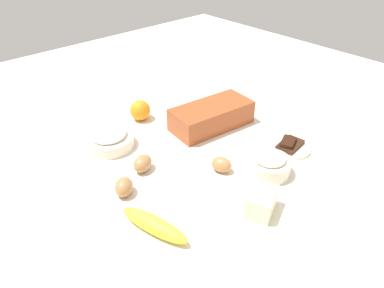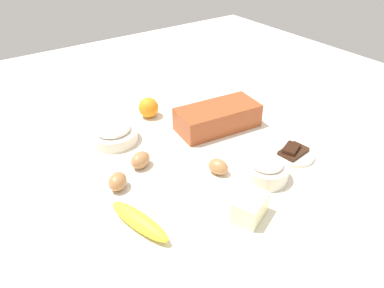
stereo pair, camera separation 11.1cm
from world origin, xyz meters
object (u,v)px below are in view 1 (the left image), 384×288
(butter_block, at_px, (261,202))
(flour_bowl, at_px, (269,164))
(loaf_pan, at_px, (212,116))
(egg_loose, at_px, (221,165))
(sugar_bowl, at_px, (109,138))
(banana, at_px, (154,225))
(egg_near_butter, at_px, (124,187))
(orange_fruit, at_px, (140,110))
(chocolate_plate, at_px, (290,146))
(egg_beside_bowl, at_px, (143,163))

(butter_block, bearing_deg, flour_bowl, -148.74)
(loaf_pan, height_order, egg_loose, loaf_pan)
(loaf_pan, relative_size, sugar_bowl, 1.89)
(banana, xyz_separation_m, egg_near_butter, (-0.02, -0.16, 0.00))
(loaf_pan, relative_size, egg_loose, 4.78)
(banana, bearing_deg, loaf_pan, -150.00)
(orange_fruit, height_order, chocolate_plate, orange_fruit)
(sugar_bowl, bearing_deg, butter_block, 103.65)
(banana, xyz_separation_m, egg_loose, (-0.29, -0.06, 0.00))
(orange_fruit, xyz_separation_m, egg_beside_bowl, (0.17, 0.25, -0.01))
(flour_bowl, relative_size, egg_beside_bowl, 1.89)
(sugar_bowl, distance_m, banana, 0.40)
(egg_loose, distance_m, chocolate_plate, 0.25)
(banana, bearing_deg, orange_fruit, -122.23)
(sugar_bowl, bearing_deg, banana, 73.33)
(orange_fruit, relative_size, egg_near_butter, 1.17)
(orange_fruit, distance_m, egg_near_butter, 0.40)
(egg_beside_bowl, height_order, chocolate_plate, egg_beside_bowl)
(egg_beside_bowl, bearing_deg, chocolate_plate, 151.48)
(egg_beside_bowl, bearing_deg, egg_near_butter, 27.58)
(flour_bowl, height_order, chocolate_plate, flour_bowl)
(egg_beside_bowl, height_order, egg_loose, egg_beside_bowl)
(butter_block, bearing_deg, chocolate_plate, -158.13)
(orange_fruit, distance_m, butter_block, 0.59)
(flour_bowl, height_order, butter_block, flour_bowl)
(flour_bowl, distance_m, butter_block, 0.16)
(banana, relative_size, egg_near_butter, 3.07)
(loaf_pan, height_order, banana, loaf_pan)
(orange_fruit, height_order, egg_near_butter, orange_fruit)
(butter_block, height_order, egg_beside_bowl, butter_block)
(flour_bowl, xyz_separation_m, banana, (0.38, -0.04, -0.01))
(flour_bowl, distance_m, chocolate_plate, 0.15)
(orange_fruit, bearing_deg, flour_bowl, 100.03)
(loaf_pan, xyz_separation_m, sugar_bowl, (0.33, -0.13, -0.01))
(loaf_pan, bearing_deg, egg_loose, 58.70)
(orange_fruit, height_order, egg_beside_bowl, orange_fruit)
(chocolate_plate, bearing_deg, flour_bowl, 11.70)
(sugar_bowl, relative_size, egg_beside_bowl, 2.36)
(flour_bowl, height_order, egg_beside_bowl, flour_bowl)
(flour_bowl, bearing_deg, loaf_pan, -102.28)
(sugar_bowl, relative_size, egg_loose, 2.53)
(banana, bearing_deg, chocolate_plate, 178.88)
(loaf_pan, distance_m, egg_beside_bowl, 0.33)
(sugar_bowl, xyz_separation_m, chocolate_plate, (-0.41, 0.39, -0.02))
(butter_block, distance_m, egg_beside_bowl, 0.36)
(egg_near_butter, relative_size, egg_beside_bowl, 0.94)
(flour_bowl, bearing_deg, egg_near_butter, -29.31)
(egg_loose, bearing_deg, banana, 11.06)
(egg_near_butter, relative_size, egg_loose, 1.01)
(flour_bowl, height_order, egg_near_butter, flour_bowl)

